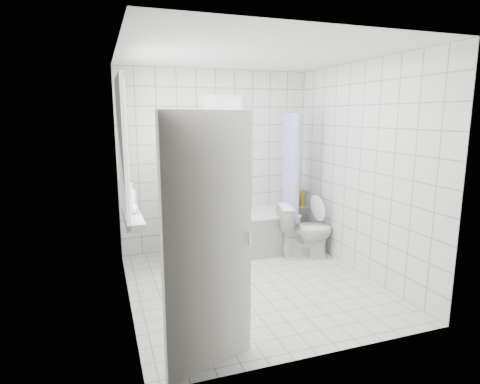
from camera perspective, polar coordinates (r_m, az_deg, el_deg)
name	(u,v)px	position (r m, az deg, el deg)	size (l,w,h in m)	color
ground	(253,285)	(4.84, 1.86, -13.03)	(3.00, 3.00, 0.00)	white
ceiling	(255,53)	(4.47, 2.08, 19.09)	(3.00, 3.00, 0.00)	white
wall_back	(217,161)	(5.88, -3.36, 4.42)	(2.80, 0.02, 2.60)	white
wall_front	(324,203)	(3.15, 11.93, -1.49)	(2.80, 0.02, 2.60)	white
wall_left	(124,182)	(4.18, -16.23, 1.34)	(0.02, 3.00, 2.60)	white
wall_right	(360,170)	(5.15, 16.67, 3.04)	(0.02, 3.00, 2.60)	white
window_left	(125,150)	(4.44, -16.08, 5.80)	(0.01, 0.90, 1.40)	white
window_back	(224,116)	(5.83, -2.35, 10.77)	(0.50, 0.01, 0.50)	white
window_sill	(133,217)	(4.57, -15.03, -3.45)	(0.18, 1.02, 0.08)	white
door	(209,246)	(3.03, -4.37, -7.63)	(0.04, 0.80, 2.00)	silver
bathtub	(235,233)	(5.78, -0.78, -5.91)	(1.72, 0.77, 0.58)	white
partition_wall	(170,208)	(5.40, -9.97, -2.24)	(0.15, 0.85, 1.50)	white
tiled_ledge	(295,223)	(6.43, 7.89, -4.43)	(0.40, 0.24, 0.55)	white
toilet	(305,231)	(5.68, 9.26, -5.43)	(0.42, 0.75, 0.76)	white
curtain_rod	(288,112)	(5.82, 6.90, 11.19)	(0.02, 0.02, 0.80)	silver
shower_curtain	(291,176)	(5.76, 7.26, 2.20)	(0.14, 0.48, 1.78)	#4357C7
tub_faucet	(234,191)	(5.99, -0.91, 0.19)	(0.18, 0.06, 0.06)	silver
sill_bottles	(132,200)	(4.66, -15.14, -1.10)	(0.17, 0.43, 0.31)	silver
ledge_bottles	(297,199)	(6.32, 8.09, -0.96)	(0.22, 0.17, 0.28)	orange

